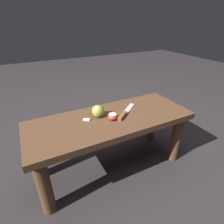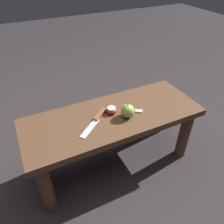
{
  "view_description": "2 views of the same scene",
  "coord_description": "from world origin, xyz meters",
  "px_view_note": "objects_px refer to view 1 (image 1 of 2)",
  "views": [
    {
      "loc": [
        0.43,
        0.85,
        0.97
      ],
      "look_at": [
        -0.01,
        -0.01,
        0.45
      ],
      "focal_mm": 28.0,
      "sensor_mm": 36.0,
      "label": 1
    },
    {
      "loc": [
        -0.44,
        -0.9,
        1.19
      ],
      "look_at": [
        -0.01,
        -0.01,
        0.45
      ],
      "focal_mm": 35.0,
      "sensor_mm": 36.0,
      "label": 2
    }
  ],
  "objects_px": {
    "knife": "(124,113)",
    "apple_cut": "(112,117)",
    "apple_whole": "(98,111)",
    "wooden_bench": "(111,129)"
  },
  "relations": [
    {
      "from": "knife",
      "to": "apple_cut",
      "type": "bearing_deg",
      "value": 151.24
    },
    {
      "from": "knife",
      "to": "apple_whole",
      "type": "distance_m",
      "value": 0.17
    },
    {
      "from": "apple_whole",
      "to": "apple_cut",
      "type": "height_order",
      "value": "apple_whole"
    },
    {
      "from": "apple_cut",
      "to": "knife",
      "type": "bearing_deg",
      "value": -169.39
    },
    {
      "from": "knife",
      "to": "apple_whole",
      "type": "relative_size",
      "value": 2.49
    },
    {
      "from": "wooden_bench",
      "to": "apple_whole",
      "type": "distance_m",
      "value": 0.15
    },
    {
      "from": "apple_whole",
      "to": "wooden_bench",
      "type": "bearing_deg",
      "value": 142.2
    },
    {
      "from": "wooden_bench",
      "to": "knife",
      "type": "xyz_separation_m",
      "value": [
        -0.1,
        0.0,
        0.09
      ]
    },
    {
      "from": "apple_whole",
      "to": "apple_cut",
      "type": "distance_m",
      "value": 0.1
    },
    {
      "from": "wooden_bench",
      "to": "apple_whole",
      "type": "relative_size",
      "value": 11.75
    }
  ]
}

